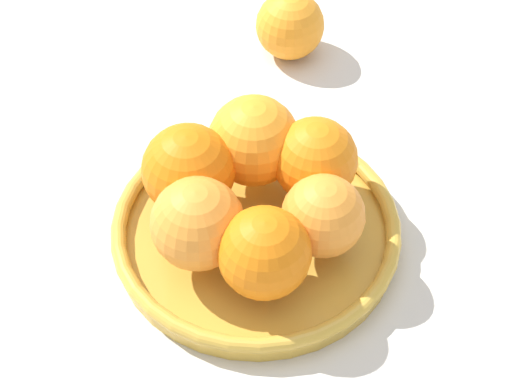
{
  "coord_description": "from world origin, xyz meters",
  "views": [
    {
      "loc": [
        0.08,
        -0.46,
        0.59
      ],
      "look_at": [
        0.0,
        0.0,
        0.06
      ],
      "focal_mm": 60.0,
      "sensor_mm": 36.0,
      "label": 1
    }
  ],
  "objects": [
    {
      "name": "stray_orange",
      "position": [
        -0.01,
        0.26,
        0.04
      ],
      "size": [
        0.07,
        0.07,
        0.07
      ],
      "primitive_type": "sphere",
      "color": "orange",
      "rests_on": "ground_plane"
    },
    {
      "name": "fruit_bowl",
      "position": [
        0.0,
        0.0,
        0.01
      ],
      "size": [
        0.25,
        0.25,
        0.03
      ],
      "color": "gold",
      "rests_on": "ground_plane"
    },
    {
      "name": "orange_pile",
      "position": [
        -0.0,
        0.0,
        0.06
      ],
      "size": [
        0.19,
        0.19,
        0.08
      ],
      "color": "orange",
      "rests_on": "fruit_bowl"
    },
    {
      "name": "ground_plane",
      "position": [
        0.0,
        0.0,
        0.0
      ],
      "size": [
        4.0,
        4.0,
        0.0
      ],
      "primitive_type": "plane",
      "color": "beige"
    }
  ]
}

